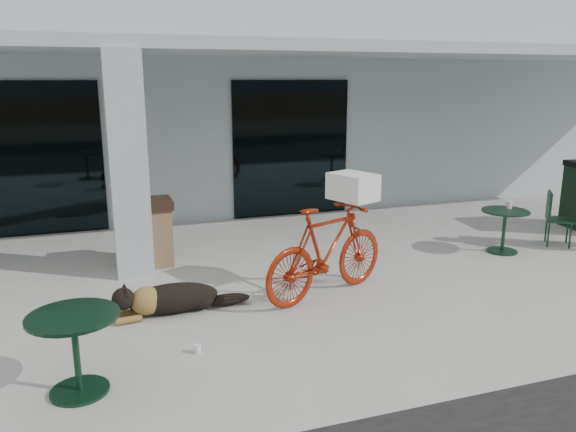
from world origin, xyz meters
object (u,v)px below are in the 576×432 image
object	(u,v)px
cafe_table_near	(76,354)
cafe_chair_far_a	(560,219)
bicycle	(327,251)
trash_receptacle	(153,232)
dog	(173,296)
cafe_table_far	(504,231)

from	to	relation	value
cafe_table_near	cafe_chair_far_a	xyz separation A→B (m)	(7.53, 2.26, 0.08)
bicycle	cafe_chair_far_a	distance (m)	4.63
cafe_table_near	trash_receptacle	size ratio (longest dim) A/B	0.79
dog	trash_receptacle	size ratio (longest dim) A/B	1.25
dog	cafe_table_near	size ratio (longest dim) A/B	1.57
cafe_table_far	trash_receptacle	xyz separation A→B (m)	(-5.39, 1.18, 0.15)
cafe_table_near	trash_receptacle	distance (m)	3.56
bicycle	cafe_table_far	size ratio (longest dim) A/B	2.72
dog	cafe_chair_far_a	size ratio (longest dim) A/B	1.38
bicycle	cafe_table_far	xyz separation A→B (m)	(3.42, 0.82, -0.26)
dog	bicycle	bearing A→B (deg)	-9.69
cafe_table_near	cafe_chair_far_a	distance (m)	7.86
bicycle	cafe_table_far	distance (m)	3.52
trash_receptacle	cafe_chair_far_a	bearing A→B (deg)	-10.01
bicycle	cafe_table_near	distance (m)	3.30
cafe_table_near	dog	bearing A→B (deg)	55.47
bicycle	cafe_chair_far_a	bearing A→B (deg)	-101.42
dog	cafe_table_near	distance (m)	1.83
cafe_chair_far_a	trash_receptacle	size ratio (longest dim) A/B	0.90
cafe_chair_far_a	cafe_table_near	bearing A→B (deg)	143.49
trash_receptacle	dog	bearing A→B (deg)	-89.04
bicycle	cafe_table_near	bearing A→B (deg)	93.48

